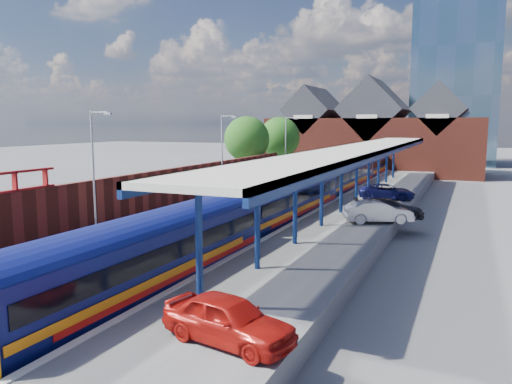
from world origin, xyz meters
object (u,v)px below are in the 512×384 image
Objects in this scene: parked_car_blue at (387,192)px; lamp_post_b at (95,164)px; lamp_post_d at (287,143)px; parked_car_red at (228,319)px; parked_car_dark at (389,209)px; parked_car_silver at (378,212)px; platform_sign at (247,175)px; train at (319,184)px; lamp_post_c at (223,150)px.

lamp_post_b is at bearing 139.15° from parked_car_blue.
lamp_post_b is at bearing -90.00° from lamp_post_d.
parked_car_dark is (1.27, 21.19, -0.03)m from parked_car_red.
parked_car_dark is 1.01× the size of parked_car_blue.
lamp_post_d is 1.62× the size of parked_car_silver.
lamp_post_b is 18.20m from platform_sign.
parked_car_dark is (14.79, -20.93, -3.33)m from lamp_post_d.
lamp_post_c is at bearing -163.15° from train.
platform_sign is 0.58× the size of parked_car_silver.
parked_car_blue is at bearing -6.86° from parked_car_dark.
parked_car_dark is (14.79, -4.93, -3.33)m from lamp_post_c.
train is at bearing 16.85° from lamp_post_c.
train is 9.42× the size of lamp_post_b.
lamp_post_c reaches higher than parked_car_blue.
parked_car_blue is (13.34, 3.73, -3.36)m from lamp_post_c.
parked_car_silver is 0.94× the size of parked_car_dark.
lamp_post_b reaches higher than platform_sign.
parked_car_red is at bearing -66.62° from platform_sign.
parked_car_red is 21.23m from parked_car_dark.
parked_car_red is at bearing -78.76° from train.
parked_car_blue is (-1.45, 8.66, -0.03)m from parked_car_dark.
lamp_post_c is at bearing 90.00° from lamp_post_b.
parked_car_blue is at bearing -19.83° from parked_car_silver.
lamp_post_c is 14.25m from parked_car_blue.
lamp_post_b is at bearing 97.15° from parked_car_silver.
train reaches higher than parked_car_silver.
platform_sign is 30.65m from parked_car_red.
lamp_post_d is at bearing 29.26° from parked_car_red.
parked_car_red is at bearing 173.57° from parked_car_blue.
train is at bearing 66.86° from lamp_post_b.
lamp_post_c and lamp_post_d have the same top height.
parked_car_silver reaches higher than parked_car_blue.
lamp_post_b reaches higher than parked_car_dark.
lamp_post_c is 1.53× the size of parked_car_dark.
platform_sign is (1.36, 18.00, -2.30)m from lamp_post_b.
lamp_post_b is 16.00m from lamp_post_c.
lamp_post_d reaches higher than parked_car_silver.
lamp_post_b is 1.71× the size of parked_car_red.
train is 15.98m from lamp_post_d.
parked_car_silver is (14.42, -6.68, -3.28)m from lamp_post_c.
parked_car_red is (13.52, -10.12, -3.29)m from lamp_post_b.
lamp_post_b is at bearing 64.65° from parked_car_red.
lamp_post_b is at bearing -94.33° from platform_sign.
platform_sign is at bearing 91.43° from parked_car_blue.
lamp_post_b reaches higher than parked_car_blue.
lamp_post_b reaches higher than parked_car_silver.
parked_car_dark is at bearing -54.75° from lamp_post_d.
parked_car_red is (12.16, -28.12, -0.99)m from platform_sign.
parked_car_blue is (-0.18, 29.85, -0.07)m from parked_car_red.
lamp_post_c is at bearing 98.83° from parked_car_blue.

